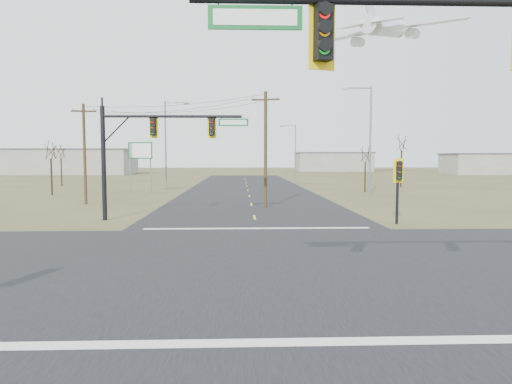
{
  "coord_description": "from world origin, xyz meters",
  "views": [
    {
      "loc": [
        -0.91,
        -16.47,
        3.77
      ],
      "look_at": [
        -0.29,
        1.0,
        2.46
      ],
      "focal_mm": 32.0,
      "sensor_mm": 36.0,
      "label": 1
    }
  ],
  "objects_px": {
    "utility_pole_far": "(85,152)",
    "bare_tree_c": "(365,154)",
    "pedestal_signal_ne": "(399,175)",
    "bare_tree_d": "(402,143)",
    "streetlight_c": "(167,140)",
    "mast_arm_far": "(154,138)",
    "bare_tree_b": "(61,151)",
    "streetlight_a": "(368,134)",
    "highway_sign": "(140,156)",
    "streetlight_b": "(294,151)",
    "bare_tree_a": "(51,150)",
    "utility_pole_near": "(266,147)"
  },
  "relations": [
    {
      "from": "utility_pole_far",
      "to": "bare_tree_c",
      "type": "height_order",
      "value": "utility_pole_far"
    },
    {
      "from": "pedestal_signal_ne",
      "to": "utility_pole_far",
      "type": "height_order",
      "value": "utility_pole_far"
    },
    {
      "from": "bare_tree_c",
      "to": "bare_tree_d",
      "type": "distance_m",
      "value": 11.24
    },
    {
      "from": "utility_pole_far",
      "to": "streetlight_c",
      "type": "height_order",
      "value": "streetlight_c"
    },
    {
      "from": "streetlight_c",
      "to": "pedestal_signal_ne",
      "type": "bearing_deg",
      "value": -80.48
    },
    {
      "from": "mast_arm_far",
      "to": "bare_tree_c",
      "type": "height_order",
      "value": "mast_arm_far"
    },
    {
      "from": "utility_pole_far",
      "to": "bare_tree_b",
      "type": "relative_size",
      "value": 1.39
    },
    {
      "from": "utility_pole_far",
      "to": "streetlight_a",
      "type": "height_order",
      "value": "streetlight_a"
    },
    {
      "from": "highway_sign",
      "to": "bare_tree_c",
      "type": "distance_m",
      "value": 24.48
    },
    {
      "from": "pedestal_signal_ne",
      "to": "utility_pole_far",
      "type": "distance_m",
      "value": 24.66
    },
    {
      "from": "utility_pole_far",
      "to": "streetlight_a",
      "type": "relative_size",
      "value": 0.74
    },
    {
      "from": "utility_pole_far",
      "to": "bare_tree_d",
      "type": "distance_m",
      "value": 39.27
    },
    {
      "from": "highway_sign",
      "to": "bare_tree_b",
      "type": "bearing_deg",
      "value": 156.17
    },
    {
      "from": "pedestal_signal_ne",
      "to": "streetlight_b",
      "type": "relative_size",
      "value": 0.44
    },
    {
      "from": "bare_tree_b",
      "to": "mast_arm_far",
      "type": "bearing_deg",
      "value": -61.15
    },
    {
      "from": "streetlight_b",
      "to": "highway_sign",
      "type": "bearing_deg",
      "value": -141.94
    },
    {
      "from": "bare_tree_b",
      "to": "bare_tree_c",
      "type": "bearing_deg",
      "value": -17.74
    },
    {
      "from": "streetlight_b",
      "to": "bare_tree_b",
      "type": "bearing_deg",
      "value": -175.01
    },
    {
      "from": "streetlight_c",
      "to": "bare_tree_c",
      "type": "xyz_separation_m",
      "value": [
        22.2,
        -4.55,
        -1.66
      ]
    },
    {
      "from": "streetlight_b",
      "to": "bare_tree_d",
      "type": "xyz_separation_m",
      "value": [
        13.03,
        -7.2,
        0.87
      ]
    },
    {
      "from": "streetlight_b",
      "to": "bare_tree_d",
      "type": "height_order",
      "value": "streetlight_b"
    },
    {
      "from": "bare_tree_a",
      "to": "bare_tree_d",
      "type": "bearing_deg",
      "value": 16.07
    },
    {
      "from": "streetlight_a",
      "to": "bare_tree_c",
      "type": "distance_m",
      "value": 4.43
    },
    {
      "from": "streetlight_b",
      "to": "streetlight_c",
      "type": "xyz_separation_m",
      "value": [
        -16.25,
        -11.27,
        1.05
      ]
    },
    {
      "from": "bare_tree_a",
      "to": "bare_tree_b",
      "type": "height_order",
      "value": "bare_tree_b"
    },
    {
      "from": "streetlight_c",
      "to": "bare_tree_c",
      "type": "relative_size",
      "value": 1.95
    },
    {
      "from": "bare_tree_a",
      "to": "bare_tree_c",
      "type": "bearing_deg",
      "value": 4.98
    },
    {
      "from": "utility_pole_far",
      "to": "bare_tree_c",
      "type": "relative_size",
      "value": 1.52
    },
    {
      "from": "bare_tree_a",
      "to": "streetlight_b",
      "type": "bearing_deg",
      "value": 34.89
    },
    {
      "from": "mast_arm_far",
      "to": "highway_sign",
      "type": "bearing_deg",
      "value": 111.51
    },
    {
      "from": "streetlight_b",
      "to": "utility_pole_far",
      "type": "bearing_deg",
      "value": -127.98
    },
    {
      "from": "streetlight_a",
      "to": "bare_tree_d",
      "type": "relative_size",
      "value": 1.55
    },
    {
      "from": "bare_tree_c",
      "to": "streetlight_c",
      "type": "bearing_deg",
      "value": 168.42
    },
    {
      "from": "mast_arm_far",
      "to": "streetlight_c",
      "type": "xyz_separation_m",
      "value": [
        -3.33,
        26.3,
        0.88
      ]
    },
    {
      "from": "streetlight_a",
      "to": "bare_tree_a",
      "type": "height_order",
      "value": "streetlight_a"
    },
    {
      "from": "bare_tree_b",
      "to": "utility_pole_far",
      "type": "bearing_deg",
      "value": -65.07
    },
    {
      "from": "pedestal_signal_ne",
      "to": "bare_tree_c",
      "type": "relative_size",
      "value": 0.7
    },
    {
      "from": "utility_pole_near",
      "to": "utility_pole_far",
      "type": "xyz_separation_m",
      "value": [
        -14.47,
        2.98,
        -0.29
      ]
    },
    {
      "from": "bare_tree_b",
      "to": "bare_tree_c",
      "type": "xyz_separation_m",
      "value": [
        37.45,
        -11.98,
        -0.48
      ]
    },
    {
      "from": "streetlight_b",
      "to": "bare_tree_c",
      "type": "xyz_separation_m",
      "value": [
        5.95,
        -15.81,
        -0.61
      ]
    },
    {
      "from": "mast_arm_far",
      "to": "pedestal_signal_ne",
      "type": "relative_size",
      "value": 2.35
    },
    {
      "from": "streetlight_a",
      "to": "bare_tree_b",
      "type": "relative_size",
      "value": 1.87
    },
    {
      "from": "utility_pole_near",
      "to": "bare_tree_b",
      "type": "xyz_separation_m",
      "value": [
        -25.66,
        27.06,
        0.11
      ]
    },
    {
      "from": "streetlight_b",
      "to": "bare_tree_a",
      "type": "height_order",
      "value": "streetlight_b"
    },
    {
      "from": "mast_arm_far",
      "to": "streetlight_c",
      "type": "bearing_deg",
      "value": 104.43
    },
    {
      "from": "utility_pole_far",
      "to": "streetlight_c",
      "type": "xyz_separation_m",
      "value": [
        4.06,
        16.65,
        1.58
      ]
    },
    {
      "from": "mast_arm_far",
      "to": "pedestal_signal_ne",
      "type": "height_order",
      "value": "mast_arm_far"
    },
    {
      "from": "pedestal_signal_ne",
      "to": "highway_sign",
      "type": "xyz_separation_m",
      "value": [
        -19.69,
        24.4,
        1.12
      ]
    },
    {
      "from": "utility_pole_near",
      "to": "highway_sign",
      "type": "relative_size",
      "value": 1.59
    },
    {
      "from": "highway_sign",
      "to": "streetlight_b",
      "type": "relative_size",
      "value": 0.64
    }
  ]
}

